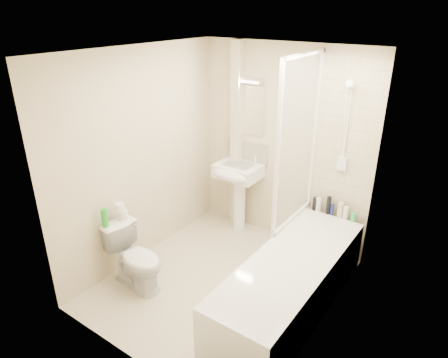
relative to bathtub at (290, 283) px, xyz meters
The scene contains 26 objects.
floor 0.81m from the bathtub, behind, with size 2.50×2.50×0.00m, color beige.
wall_back 1.66m from the bathtub, 122.87° to the left, with size 2.20×0.02×2.40m, color beige.
wall_left 2.06m from the bathtub, behind, with size 0.02×2.50×2.40m, color beige.
wall_right 0.98m from the bathtub, 14.31° to the right, with size 0.02×2.50×2.40m, color beige.
ceiling 2.24m from the bathtub, behind, with size 2.20×2.50×0.02m, color white.
tile_back 1.62m from the bathtub, 90.00° to the left, with size 0.70×0.01×1.75m, color beige.
tile_right 1.19m from the bathtub, ahead, with size 0.01×2.10×1.75m, color beige.
pipe_boxing 1.98m from the bathtub, 141.22° to the left, with size 0.12×0.12×2.40m, color beige.
splashback 1.85m from the bathtub, 137.18° to the left, with size 0.60×0.01×0.30m, color beige.
mirror 2.13m from the bathtub, 137.23° to the left, with size 0.46×0.01×0.60m, color white.
strip_light 2.36m from the bathtub, 137.81° to the left, with size 0.42×0.07×0.07m, color silver.
bathtub is the anchor object (origin of this frame).
shower_screen 1.40m from the bathtub, 116.27° to the left, with size 0.04×0.92×1.80m.
shower_fixture 1.67m from the bathtub, 90.09° to the left, with size 0.10×0.16×0.99m.
pedestal_sink 1.61m from the bathtub, 143.35° to the left, with size 0.55×0.50×1.05m.
bottle_black_a 1.15m from the bathtub, 102.37° to the left, with size 0.07×0.07×0.15m, color black.
bottle_white_a 1.14m from the bathtub, 100.47° to the left, with size 0.06×0.06×0.16m, color silver.
bottle_black_b 1.13m from the bathtub, 94.20° to the left, with size 0.05×0.05×0.21m, color black.
bottle_blue 1.12m from the bathtub, 91.63° to the left, with size 0.04×0.04×0.13m, color navy.
bottle_cream 1.13m from the bathtub, 86.59° to the left, with size 0.06×0.06×0.18m, color beige.
bottle_white_b 1.13m from the bathtub, 83.19° to the left, with size 0.06×0.06×0.15m, color white.
bottle_green 1.13m from the bathtub, 78.61° to the left, with size 0.06×0.06×0.09m, color green.
toilet 1.60m from the bathtub, 157.04° to the right, with size 0.70×0.45×0.68m, color white.
toilet_roll_lower 1.85m from the bathtub, 162.85° to the right, with size 0.10×0.10×0.10m, color white.
toilet_roll_upper 1.89m from the bathtub, 161.96° to the right, with size 0.10×0.10×0.09m, color white.
green_bottle 1.96m from the bathtub, 157.23° to the right, with size 0.07×0.07×0.20m, color green.
Camera 1 is at (2.04, -2.84, 2.77)m, focal length 32.00 mm.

